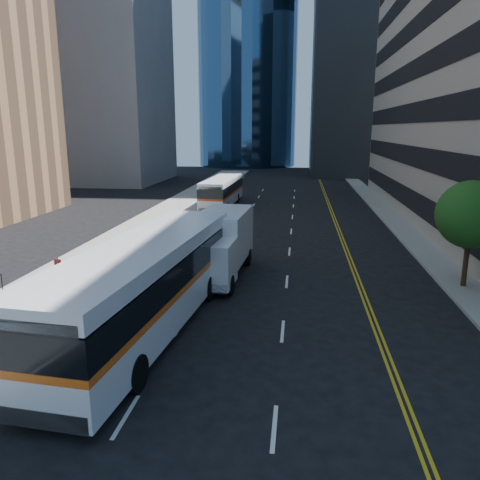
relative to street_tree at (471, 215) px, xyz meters
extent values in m
plane|color=black|center=(-9.00, -8.00, -3.64)|extent=(160.00, 160.00, 0.00)
cube|color=gray|center=(-19.50, 17.00, -3.57)|extent=(5.00, 90.00, 0.15)
cube|color=gray|center=(0.00, 17.00, -3.57)|extent=(2.00, 90.00, 0.15)
cube|color=gray|center=(-37.00, 44.00, 13.86)|extent=(18.00, 18.00, 35.00)
cylinder|color=#332114|center=(0.00, 0.00, -2.39)|extent=(0.24, 0.24, 2.20)
sphere|color=#1D4914|center=(0.00, 0.00, 0.01)|extent=(3.20, 3.20, 3.20)
cube|color=silver|center=(-13.62, -6.56, -2.63)|extent=(4.13, 13.74, 1.24)
cube|color=orange|center=(-13.62, -6.56, -1.89)|extent=(4.15, 13.76, 0.25)
cube|color=black|center=(-13.62, -6.56, -1.27)|extent=(4.15, 13.76, 1.01)
cube|color=silver|center=(-13.62, -6.56, -0.43)|extent=(4.13, 13.74, 0.56)
cylinder|color=black|center=(-15.32, -10.48, -3.08)|extent=(0.44, 1.15, 1.13)
cylinder|color=black|center=(-12.64, -10.72, -3.08)|extent=(0.44, 1.15, 1.13)
cylinder|color=black|center=(-14.64, -2.84, -3.08)|extent=(0.44, 1.15, 1.13)
cylinder|color=black|center=(-11.95, -3.09, -3.08)|extent=(0.44, 1.15, 1.13)
cube|color=white|center=(-15.57, 23.03, -2.83)|extent=(2.76, 10.95, 1.00)
cube|color=#D74814|center=(-15.57, 23.03, -2.24)|extent=(2.78, 10.97, 0.20)
cube|color=black|center=(-15.57, 23.03, -1.74)|extent=(2.78, 10.97, 0.82)
cube|color=white|center=(-15.57, 23.03, -1.06)|extent=(2.76, 10.95, 0.45)
cylinder|color=black|center=(-16.75, 19.81, -3.19)|extent=(0.31, 0.92, 0.91)
cylinder|color=black|center=(-14.63, 19.73, -3.19)|extent=(0.31, 0.92, 0.91)
cylinder|color=black|center=(-16.52, 25.96, -3.19)|extent=(0.31, 0.92, 0.91)
cylinder|color=black|center=(-14.40, 25.88, -3.19)|extent=(0.31, 0.92, 0.91)
cube|color=white|center=(-12.14, -2.00, -2.21)|extent=(2.50, 2.31, 2.07)
cube|color=black|center=(-12.20, -2.94, -1.81)|extent=(2.17, 0.19, 1.09)
cube|color=white|center=(-11.93, 1.45, -1.62)|extent=(2.66, 4.88, 2.57)
cube|color=black|center=(-12.00, 0.37, -3.10)|extent=(2.17, 6.62, 0.25)
cylinder|color=black|center=(-13.22, -2.13, -3.17)|extent=(0.33, 0.96, 0.95)
cylinder|color=black|center=(-11.09, -2.26, -3.17)|extent=(0.33, 0.96, 0.95)
cylinder|color=black|center=(-12.92, 2.80, -3.17)|extent=(0.33, 0.96, 0.95)
cylinder|color=black|center=(-10.79, 2.67, -3.17)|extent=(0.33, 0.96, 0.95)
camera|label=1|loc=(-8.06, -22.68, 3.92)|focal=35.00mm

